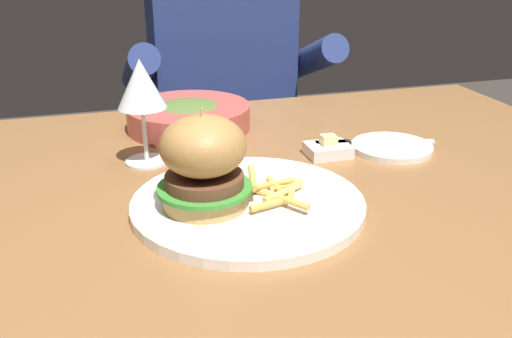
# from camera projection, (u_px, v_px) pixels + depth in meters

# --- Properties ---
(dining_table) EXTENTS (1.26, 0.85, 0.74)m
(dining_table) POSITION_uv_depth(u_px,v_px,m) (262.00, 231.00, 0.90)
(dining_table) COLOR brown
(dining_table) RESTS_ON ground
(main_plate) EXTENTS (0.32, 0.32, 0.01)m
(main_plate) POSITION_uv_depth(u_px,v_px,m) (248.00, 204.00, 0.77)
(main_plate) COLOR white
(main_plate) RESTS_ON dining_table
(burger_sandwich) EXTENTS (0.12, 0.12, 0.13)m
(burger_sandwich) POSITION_uv_depth(u_px,v_px,m) (204.00, 162.00, 0.73)
(burger_sandwich) COLOR tan
(burger_sandwich) RESTS_ON main_plate
(fries_pile) EXTENTS (0.10, 0.13, 0.03)m
(fries_pile) POSITION_uv_depth(u_px,v_px,m) (276.00, 190.00, 0.77)
(fries_pile) COLOR #EABC5B
(fries_pile) RESTS_ON main_plate
(wine_glass) EXTENTS (0.08, 0.08, 0.17)m
(wine_glass) POSITION_uv_depth(u_px,v_px,m) (141.00, 87.00, 0.88)
(wine_glass) COLOR silver
(wine_glass) RESTS_ON dining_table
(bread_plate) EXTENTS (0.14, 0.14, 0.01)m
(bread_plate) POSITION_uv_depth(u_px,v_px,m) (392.00, 147.00, 0.98)
(bread_plate) COLOR white
(bread_plate) RESTS_ON dining_table
(table_knife) EXTENTS (0.21, 0.05, 0.01)m
(table_knife) POSITION_uv_depth(u_px,v_px,m) (364.00, 144.00, 0.97)
(table_knife) COLOR silver
(table_knife) RESTS_ON bread_plate
(butter_dish) EXTENTS (0.07, 0.06, 0.04)m
(butter_dish) POSITION_uv_depth(u_px,v_px,m) (328.00, 149.00, 0.95)
(butter_dish) COLOR white
(butter_dish) RESTS_ON dining_table
(soup_bowl) EXTENTS (0.23, 0.23, 0.05)m
(soup_bowl) POSITION_uv_depth(u_px,v_px,m) (189.00, 116.00, 1.08)
(soup_bowl) COLOR #B24C42
(soup_bowl) RESTS_ON dining_table
(diner_person) EXTENTS (0.51, 0.36, 1.18)m
(diner_person) POSITION_uv_depth(u_px,v_px,m) (223.00, 136.00, 1.58)
(diner_person) COLOR #282833
(diner_person) RESTS_ON ground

